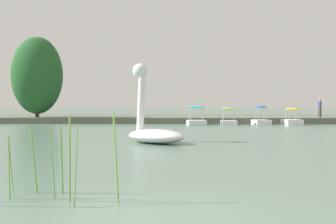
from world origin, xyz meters
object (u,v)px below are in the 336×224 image
pedal_boat_lime (229,120)px  tree_willow_overhanging (37,75)px  pedal_boat_cyan (196,119)px  pedal_boat_yellow (292,120)px  swan_boat (153,127)px  person_on_path (320,108)px  pedal_boat_blue (261,120)px

pedal_boat_lime → tree_willow_overhanging: (-17.69, 3.75, 4.09)m
pedal_boat_cyan → pedal_boat_yellow: pedal_boat_cyan is taller
swan_boat → person_on_path: swan_boat is taller
tree_willow_overhanging → pedal_boat_yellow: bearing=-9.5°
swan_boat → tree_willow_overhanging: bearing=119.3°
pedal_boat_yellow → person_on_path: 5.61m
pedal_boat_yellow → person_on_path: (3.63, 4.14, 1.06)m
swan_boat → pedal_boat_yellow: bearing=59.6°
pedal_boat_cyan → tree_willow_overhanging: size_ratio=0.33×
pedal_boat_cyan → pedal_boat_lime: (2.76, 0.08, -0.06)m
tree_willow_overhanging → person_on_path: 26.83m
pedal_boat_cyan → pedal_boat_blue: bearing=5.6°
swan_boat → pedal_boat_lime: (5.32, 18.25, -0.28)m
swan_boat → person_on_path: (14.29, 22.30, 0.77)m
person_on_path → pedal_boat_cyan: bearing=-160.6°
pedal_boat_lime → tree_willow_overhanging: size_ratio=0.30×
pedal_boat_cyan → pedal_boat_blue: (5.59, 0.55, -0.03)m
pedal_boat_blue → pedal_boat_yellow: pedal_boat_blue is taller
tree_willow_overhanging → person_on_path: (26.65, 0.30, -3.04)m
tree_willow_overhanging → pedal_boat_blue: bearing=-9.1°
pedal_boat_lime → pedal_boat_blue: (2.83, 0.47, 0.03)m
pedal_boat_yellow → person_on_path: bearing=48.8°
swan_boat → person_on_path: size_ratio=2.03×
pedal_boat_blue → pedal_boat_yellow: bearing=-12.7°
pedal_boat_lime → pedal_boat_yellow: bearing=-1.0°
pedal_boat_lime → pedal_boat_cyan: bearing=-178.4°
pedal_boat_lime → tree_willow_overhanging: bearing=168.0°
pedal_boat_blue → tree_willow_overhanging: tree_willow_overhanging is taller
pedal_boat_lime → swan_boat: bearing=-106.3°
pedal_boat_lime → person_on_path: bearing=24.3°
pedal_boat_lime → pedal_boat_blue: pedal_boat_blue is taller
pedal_boat_blue → person_on_path: bearing=30.3°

